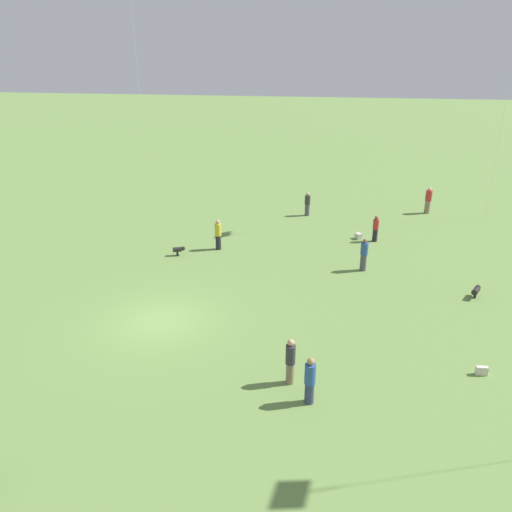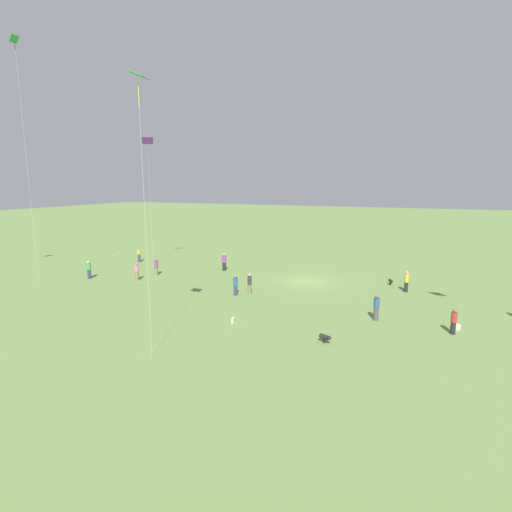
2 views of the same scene
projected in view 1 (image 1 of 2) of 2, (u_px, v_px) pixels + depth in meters
The scene contains 12 objects.
ground_plane at pixel (160, 321), 21.51m from camera, with size 240.00×240.00×0.00m, color #6B8E47.
person_0 at pixel (290, 361), 17.16m from camera, with size 0.35×0.35×1.76m.
person_1 at pixel (376, 229), 30.34m from camera, with size 0.45×0.45×1.63m.
person_4 at pixel (364, 255), 26.21m from camera, with size 0.52×0.52×1.79m.
person_6 at pixel (310, 381), 16.19m from camera, with size 0.52×0.52×1.72m.
person_8 at pixel (218, 235), 29.07m from camera, with size 0.49×0.49×1.80m.
person_9 at pixel (428, 200), 35.65m from camera, with size 0.63×0.63×1.91m.
person_10 at pixel (307, 204), 35.20m from camera, with size 0.55×0.55×1.69m.
dog_0 at pixel (179, 249), 28.36m from camera, with size 0.45×0.72×0.53m.
dog_1 at pixel (476, 290), 23.46m from camera, with size 0.75×0.52×0.54m.
picnic_bag_0 at pixel (482, 371), 17.87m from camera, with size 0.21×0.43×0.34m.
picnic_bag_1 at pixel (358, 236), 30.98m from camera, with size 0.51×0.48×0.35m.
Camera 1 is at (17.77, 7.54, 10.73)m, focal length 35.00 mm.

